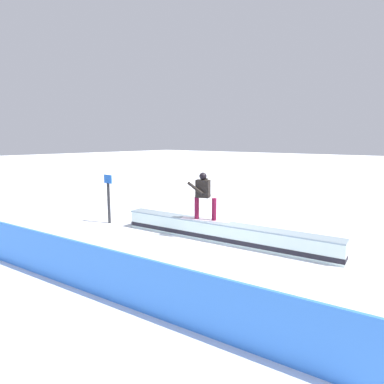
{
  "coord_description": "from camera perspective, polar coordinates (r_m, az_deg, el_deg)",
  "views": [
    {
      "loc": [
        -5.28,
        7.76,
        2.97
      ],
      "look_at": [
        0.28,
        1.03,
        1.57
      ],
      "focal_mm": 30.93,
      "sensor_mm": 36.0,
      "label": 1
    }
  ],
  "objects": [
    {
      "name": "trail_marker",
      "position": [
        12.07,
        -14.19,
        -0.9
      ],
      "size": [
        0.4,
        0.1,
        1.74
      ],
      "color": "#262628",
      "rests_on": "ground_plane"
    },
    {
      "name": "snowboarder",
      "position": [
        9.82,
        2.01,
        -0.4
      ],
      "size": [
        1.53,
        0.74,
        1.43
      ],
      "color": "silver",
      "rests_on": "grind_box"
    },
    {
      "name": "ground_plane",
      "position": [
        9.85,
        5.16,
        -8.51
      ],
      "size": [
        120.0,
        120.0,
        0.0
      ],
      "primitive_type": "plane",
      "color": "white"
    },
    {
      "name": "safety_fence",
      "position": [
        6.77,
        -16.59,
        -12.76
      ],
      "size": [
        9.79,
        1.22,
        0.99
      ],
      "primitive_type": "cube",
      "rotation": [
        0.0,
        0.0,
        0.12
      ],
      "color": "#397EED",
      "rests_on": "ground_plane"
    },
    {
      "name": "grind_box",
      "position": [
        9.77,
        5.19,
        -7.04
      ],
      "size": [
        6.73,
        1.3,
        0.58
      ],
      "color": "white",
      "rests_on": "ground_plane"
    }
  ]
}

